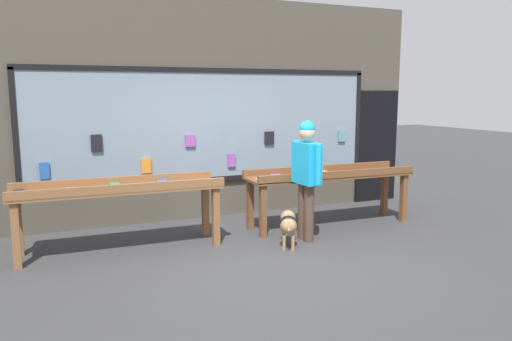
{
  "coord_description": "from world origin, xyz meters",
  "views": [
    {
      "loc": [
        -2.5,
        -5.49,
        2.07
      ],
      "look_at": [
        0.26,
        0.85,
        0.98
      ],
      "focal_mm": 35.0,
      "sensor_mm": 36.0,
      "label": 1
    }
  ],
  "objects": [
    {
      "name": "ground_plane",
      "position": [
        0.0,
        0.0,
        0.0
      ],
      "size": [
        40.0,
        40.0,
        0.0
      ],
      "primitive_type": "plane",
      "color": "#38383A"
    },
    {
      "name": "shopfront_facade",
      "position": [
        0.05,
        2.39,
        1.77
      ],
      "size": [
        7.76,
        0.29,
        3.59
      ],
      "color": "#4C473D",
      "rests_on": "ground_plane"
    },
    {
      "name": "display_table_left",
      "position": [
        -1.59,
        1.06,
        0.76
      ],
      "size": [
        2.68,
        0.73,
        0.94
      ],
      "color": "brown",
      "rests_on": "ground_plane"
    },
    {
      "name": "display_table_right",
      "position": [
        1.6,
        1.05,
        0.73
      ],
      "size": [
        2.68,
        0.73,
        0.91
      ],
      "color": "brown",
      "rests_on": "ground_plane"
    },
    {
      "name": "person_browsing",
      "position": [
        0.86,
        0.49,
        0.99
      ],
      "size": [
        0.25,
        0.67,
        1.69
      ],
      "rotation": [
        0.0,
        0.0,
        1.64
      ],
      "color": "#4C382D",
      "rests_on": "ground_plane"
    },
    {
      "name": "small_dog",
      "position": [
        0.49,
        0.29,
        0.32
      ],
      "size": [
        0.39,
        0.55,
        0.47
      ],
      "rotation": [
        0.0,
        0.0,
        1.12
      ],
      "color": "#99724C",
      "rests_on": "ground_plane"
    }
  ]
}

